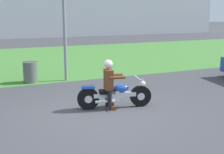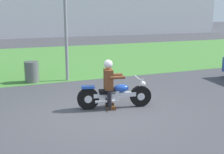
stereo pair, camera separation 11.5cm
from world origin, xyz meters
TOP-DOWN VIEW (x-y plane):
  - ground at (0.00, 0.00)m, footprint 120.00×120.00m
  - grass_verge at (0.00, 10.00)m, footprint 60.00×12.00m
  - motorcycle_lead at (0.56, 0.39)m, footprint 2.08×0.76m
  - rider_lead at (0.39, 0.43)m, footprint 0.61×0.54m
  - trash_can at (-1.20, 4.47)m, footprint 0.54×0.54m

SIDE VIEW (x-z plane):
  - ground at x=0.00m, z-range 0.00..0.00m
  - grass_verge at x=0.00m, z-range 0.00..0.01m
  - motorcycle_lead at x=0.56m, z-range -0.05..0.81m
  - trash_can at x=-1.20m, z-range 0.00..0.81m
  - rider_lead at x=0.39m, z-range 0.11..1.50m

